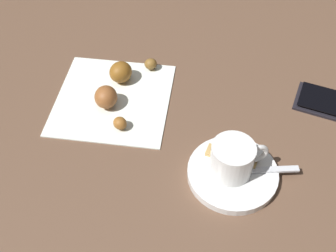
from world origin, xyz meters
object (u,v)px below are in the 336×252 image
object	(u,v)px
napkin	(113,99)
croissant	(117,84)
saucer	(232,173)
sugar_packet	(232,157)
espresso_cup	(233,159)
teaspoon	(237,171)

from	to	relation	value
napkin	croissant	distance (m)	0.02
saucer	croissant	xyz separation A→B (m)	(0.22, -0.08, 0.01)
sugar_packet	espresso_cup	bearing A→B (deg)	104.10
napkin	saucer	bearing A→B (deg)	163.48
saucer	teaspoon	xyz separation A→B (m)	(-0.00, -0.00, 0.01)
espresso_cup	croissant	distance (m)	0.23
espresso_cup	croissant	size ratio (longest dim) A/B	0.43
teaspoon	napkin	size ratio (longest dim) A/B	0.66
espresso_cup	sugar_packet	xyz separation A→B (m)	(0.01, -0.02, -0.02)
napkin	teaspoon	bearing A→B (deg)	163.93
saucer	napkin	xyz separation A→B (m)	(0.22, -0.07, -0.00)
espresso_cup	napkin	size ratio (longest dim) A/B	0.39
sugar_packet	napkin	xyz separation A→B (m)	(0.21, -0.05, -0.01)
saucer	espresso_cup	bearing A→B (deg)	-22.04
teaspoon	croissant	size ratio (longest dim) A/B	0.72
saucer	sugar_packet	xyz separation A→B (m)	(0.01, -0.02, 0.01)
sugar_packet	croissant	size ratio (longest dim) A/B	0.43
saucer	croissant	bearing A→B (deg)	-20.29
croissant	espresso_cup	bearing A→B (deg)	159.74
sugar_packet	croissant	distance (m)	0.22
espresso_cup	saucer	bearing A→B (deg)	157.96
saucer	napkin	world-z (taller)	saucer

